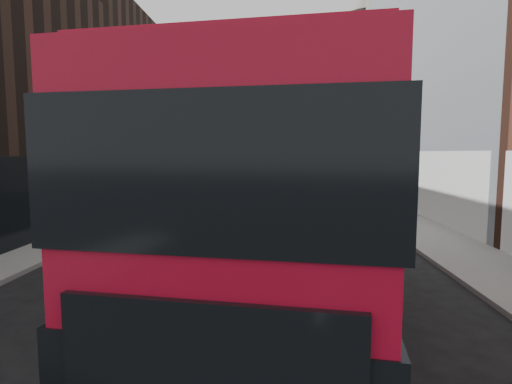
# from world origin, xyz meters

# --- Properties ---
(sidewalk_right) EXTENTS (3.00, 80.00, 0.15)m
(sidewalk_right) POSITION_xyz_m (7.50, 25.00, 0.07)
(sidewalk_right) COLOR slate
(sidewalk_right) RESTS_ON ground
(sidewalk_left) EXTENTS (2.00, 80.00, 0.15)m
(sidewalk_left) POSITION_xyz_m (-8.00, 25.00, 0.07)
(sidewalk_left) COLOR slate
(sidewalk_left) RESTS_ON ground
(building_modern_block) EXTENTS (5.03, 22.00, 20.00)m
(building_modern_block) POSITION_xyz_m (11.47, 21.00, 9.90)
(building_modern_block) COLOR #93989C
(building_modern_block) RESTS_ON ground
(building_victorian) EXTENTS (6.50, 24.00, 21.00)m
(building_victorian) POSITION_xyz_m (11.38, 44.00, 9.66)
(building_victorian) COLOR #67635A
(building_victorian) RESTS_ON ground
(building_left_mid) EXTENTS (5.00, 24.00, 14.00)m
(building_left_mid) POSITION_xyz_m (-11.50, 30.00, 7.00)
(building_left_mid) COLOR black
(building_left_mid) RESTS_ON ground
(building_left_far) EXTENTS (5.00, 20.00, 13.00)m
(building_left_far) POSITION_xyz_m (-11.50, 52.00, 6.50)
(building_left_far) COLOR #67635A
(building_left_far) RESTS_ON ground
(street_lamp) EXTENTS (1.06, 0.22, 7.00)m
(street_lamp) POSITION_xyz_m (-8.22, 18.00, 4.18)
(street_lamp) COLOR black
(street_lamp) RESTS_ON sidewalk_left
(red_bus) EXTENTS (4.29, 11.81, 4.68)m
(red_bus) POSITION_xyz_m (1.07, 3.00, 2.60)
(red_bus) COLOR maroon
(red_bus) RESTS_ON ground
(grey_bus) EXTENTS (3.70, 12.05, 3.84)m
(grey_bus) POSITION_xyz_m (1.28, 38.61, 2.05)
(grey_bus) COLOR black
(grey_bus) RESTS_ON ground
(car_a) EXTENTS (1.71, 3.69, 1.22)m
(car_a) POSITION_xyz_m (3.73, 20.00, 0.61)
(car_a) COLOR black
(car_a) RESTS_ON ground
(car_b) EXTENTS (1.75, 4.45, 1.44)m
(car_b) POSITION_xyz_m (3.75, 22.98, 0.72)
(car_b) COLOR gray
(car_b) RESTS_ON ground
(car_c) EXTENTS (2.32, 5.26, 1.50)m
(car_c) POSITION_xyz_m (2.71, 32.62, 0.75)
(car_c) COLOR black
(car_c) RESTS_ON ground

